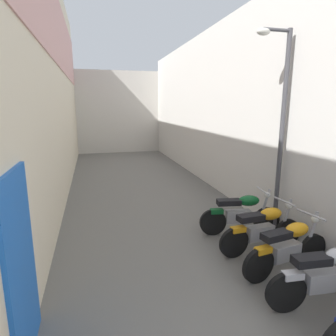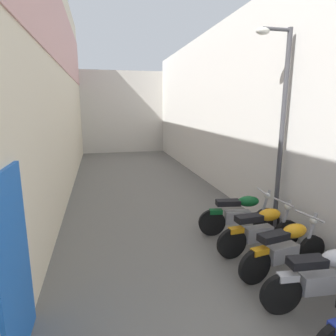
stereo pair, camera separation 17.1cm
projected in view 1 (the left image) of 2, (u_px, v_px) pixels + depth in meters
ground_plane at (161, 218)px, 7.49m from camera, size 34.14×34.14×0.00m
building_left at (50, 78)px, 7.92m from camera, size 0.45×18.14×7.11m
building_right at (226, 109)px, 9.46m from camera, size 0.45×18.14×5.47m
building_far_end at (117, 112)px, 18.38m from camera, size 7.94×2.00×4.89m
motorcycle_third at (328, 275)px, 4.10m from camera, size 1.85×0.58×1.04m
motorcycle_fourth at (288, 247)px, 4.93m from camera, size 1.84×0.58×1.04m
motorcycle_fifth at (262, 228)px, 5.66m from camera, size 1.85×0.58×1.04m
motorcycle_sixth at (241, 213)px, 6.48m from camera, size 1.84×0.58×1.04m
street_lamp at (279, 119)px, 6.09m from camera, size 0.79×0.18×4.36m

